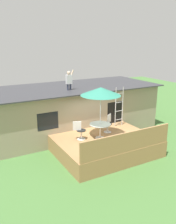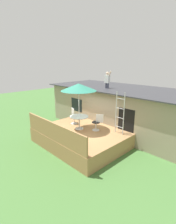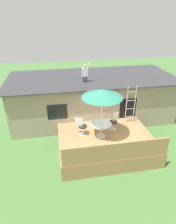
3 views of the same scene
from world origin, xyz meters
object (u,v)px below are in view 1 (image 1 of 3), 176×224
object	(u,v)px
patio_umbrella	(101,91)
step_ladder	(119,107)
patio_table	(100,127)
patio_chair_left	(80,130)
person_figure	(69,79)
patio_chair_right	(108,123)

from	to	relation	value
patio_umbrella	step_ladder	world-z (taller)	patio_umbrella
patio_table	patio_umbrella	bearing A→B (deg)	3.58
patio_table	patio_chair_left	size ratio (longest dim) A/B	1.13
person_figure	patio_table	bearing A→B (deg)	-83.07
patio_table	patio_umbrella	world-z (taller)	patio_umbrella
patio_table	person_figure	world-z (taller)	person_figure
patio_chair_left	patio_chair_right	xyz separation A→B (m)	(1.77, 0.20, 0.00)
patio_table	patio_chair_left	world-z (taller)	patio_chair_left
patio_umbrella	patio_table	bearing A→B (deg)	-176.42
person_figure	patio_chair_left	distance (m)	3.25
patio_chair_left	patio_table	bearing A→B (deg)	0.00
patio_chair_right	patio_chair_left	bearing A→B (deg)	-27.56
patio_chair_left	patio_chair_right	world-z (taller)	same
patio_table	patio_umbrella	size ratio (longest dim) A/B	0.41
person_figure	patio_chair_right	world-z (taller)	person_figure
patio_table	patio_chair_left	distance (m)	1.01
step_ladder	patio_chair_left	size ratio (longest dim) A/B	2.39
step_ladder	patio_chair_right	distance (m)	1.36
step_ladder	patio_chair_right	xyz separation A→B (m)	(-1.07, -0.54, -0.64)
patio_umbrella	step_ladder	size ratio (longest dim) A/B	1.15
person_figure	patio_umbrella	bearing A→B (deg)	-83.07
patio_table	patio_chair_right	size ratio (longest dim) A/B	1.13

